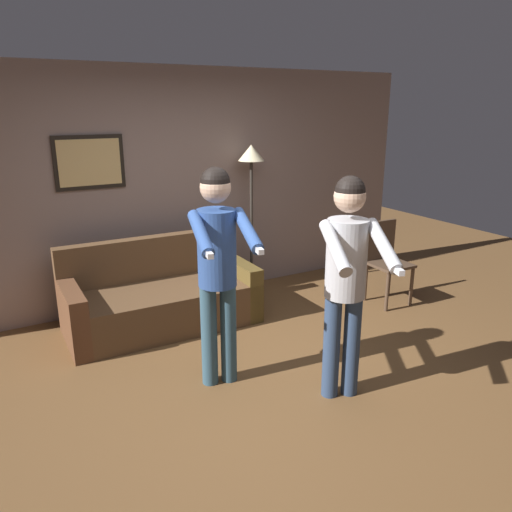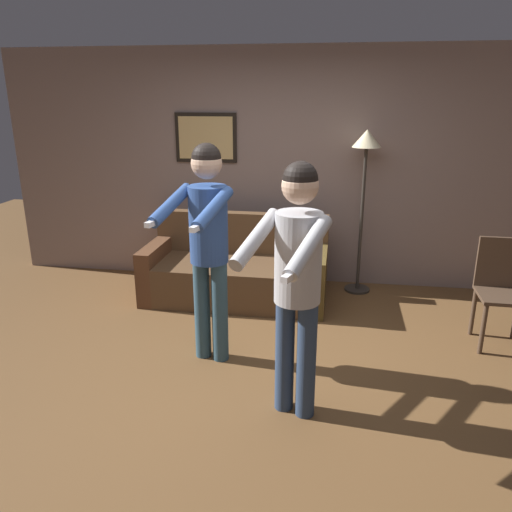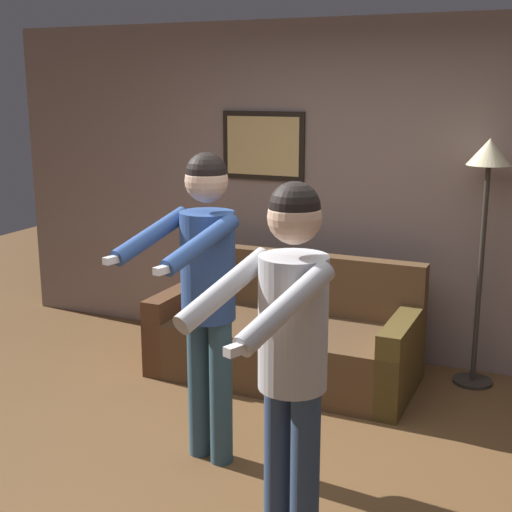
% 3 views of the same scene
% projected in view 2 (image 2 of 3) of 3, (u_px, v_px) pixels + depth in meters
% --- Properties ---
extents(ground_plane, '(12.00, 12.00, 0.00)m').
position_uv_depth(ground_plane, '(251.00, 373.00, 3.94)').
color(ground_plane, brown).
extents(back_wall_assembly, '(6.40, 0.09, 2.60)m').
position_uv_depth(back_wall_assembly, '(281.00, 169.00, 5.59)').
color(back_wall_assembly, gray).
rests_on(back_wall_assembly, ground_plane).
extents(couch, '(1.91, 0.88, 0.87)m').
position_uv_depth(couch, '(236.00, 273.00, 5.32)').
color(couch, brown).
rests_on(couch, ground_plane).
extents(torchiere_lamp, '(0.30, 0.30, 1.76)m').
position_uv_depth(torchiere_lamp, '(365.00, 162.00, 5.17)').
color(torchiere_lamp, '#332D28').
rests_on(torchiere_lamp, ground_plane).
extents(person_standing_left, '(0.54, 0.76, 1.76)m').
position_uv_depth(person_standing_left, '(207.00, 233.00, 3.83)').
color(person_standing_left, '#335366').
rests_on(person_standing_left, ground_plane).
extents(person_standing_right, '(0.58, 0.73, 1.72)m').
position_uv_depth(person_standing_right, '(297.00, 270.00, 3.14)').
color(person_standing_right, navy).
rests_on(person_standing_right, ground_plane).
extents(dining_chair_distant, '(0.43, 0.43, 0.93)m').
position_uv_depth(dining_chair_distant, '(502.00, 286.00, 4.30)').
color(dining_chair_distant, '#4C3828').
rests_on(dining_chair_distant, ground_plane).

